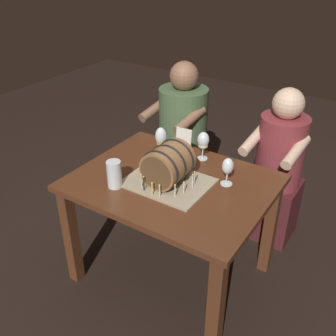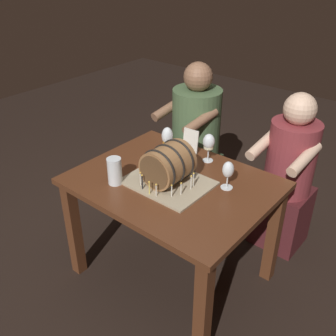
{
  "view_description": "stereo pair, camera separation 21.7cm",
  "coord_description": "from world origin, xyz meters",
  "px_view_note": "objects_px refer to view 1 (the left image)",
  "views": [
    {
      "loc": [
        1.02,
        -1.61,
        1.92
      ],
      "look_at": [
        -0.01,
        -0.04,
        0.83
      ],
      "focal_mm": 41.5,
      "sensor_mm": 36.0,
      "label": 1
    },
    {
      "loc": [
        1.2,
        -1.48,
        1.92
      ],
      "look_at": [
        -0.01,
        -0.04,
        0.83
      ],
      "focal_mm": 41.5,
      "sensor_mm": 36.0,
      "label": 2
    }
  ],
  "objects_px": {
    "dining_table": "(172,197)",
    "wine_glass_white": "(203,141)",
    "menu_card": "(184,140)",
    "wine_glass_amber": "(161,137)",
    "person_seated_left": "(183,141)",
    "wine_glass_empty": "(228,167)",
    "beer_pint": "(114,175)",
    "barrel_cake": "(168,167)",
    "person_seated_right": "(277,174)"
  },
  "relations": [
    {
      "from": "wine_glass_amber",
      "to": "person_seated_left",
      "type": "distance_m",
      "value": 0.61
    },
    {
      "from": "wine_glass_amber",
      "to": "wine_glass_white",
      "type": "height_order",
      "value": "wine_glass_amber"
    },
    {
      "from": "dining_table",
      "to": "wine_glass_white",
      "type": "xyz_separation_m",
      "value": [
        0.02,
        0.33,
        0.25
      ]
    },
    {
      "from": "wine_glass_amber",
      "to": "wine_glass_white",
      "type": "relative_size",
      "value": 1.02
    },
    {
      "from": "dining_table",
      "to": "wine_glass_amber",
      "type": "xyz_separation_m",
      "value": [
        -0.24,
        0.23,
        0.24
      ]
    },
    {
      "from": "barrel_cake",
      "to": "wine_glass_empty",
      "type": "relative_size",
      "value": 2.83
    },
    {
      "from": "barrel_cake",
      "to": "menu_card",
      "type": "relative_size",
      "value": 2.93
    },
    {
      "from": "wine_glass_empty",
      "to": "person_seated_right",
      "type": "bearing_deg",
      "value": 80.12
    },
    {
      "from": "dining_table",
      "to": "wine_glass_amber",
      "type": "relative_size",
      "value": 5.95
    },
    {
      "from": "wine_glass_amber",
      "to": "wine_glass_empty",
      "type": "height_order",
      "value": "wine_glass_amber"
    },
    {
      "from": "menu_card",
      "to": "person_seated_right",
      "type": "height_order",
      "value": "person_seated_right"
    },
    {
      "from": "wine_glass_white",
      "to": "person_seated_right",
      "type": "xyz_separation_m",
      "value": [
        0.37,
        0.43,
        -0.34
      ]
    },
    {
      "from": "wine_glass_white",
      "to": "person_seated_left",
      "type": "distance_m",
      "value": 0.66
    },
    {
      "from": "dining_table",
      "to": "barrel_cake",
      "type": "distance_m",
      "value": 0.23
    },
    {
      "from": "person_seated_left",
      "to": "wine_glass_white",
      "type": "bearing_deg",
      "value": -46.65
    },
    {
      "from": "barrel_cake",
      "to": "wine_glass_empty",
      "type": "xyz_separation_m",
      "value": [
        0.28,
        0.17,
        0.0
      ]
    },
    {
      "from": "wine_glass_amber",
      "to": "menu_card",
      "type": "xyz_separation_m",
      "value": [
        0.1,
        0.12,
        -0.04
      ]
    },
    {
      "from": "menu_card",
      "to": "wine_glass_empty",
      "type": "bearing_deg",
      "value": -31.31
    },
    {
      "from": "beer_pint",
      "to": "menu_card",
      "type": "height_order",
      "value": "menu_card"
    },
    {
      "from": "wine_glass_empty",
      "to": "menu_card",
      "type": "xyz_separation_m",
      "value": [
        -0.42,
        0.21,
        -0.03
      ]
    },
    {
      "from": "wine_glass_empty",
      "to": "beer_pint",
      "type": "relative_size",
      "value": 1.04
    },
    {
      "from": "wine_glass_amber",
      "to": "beer_pint",
      "type": "relative_size",
      "value": 1.19
    },
    {
      "from": "dining_table",
      "to": "menu_card",
      "type": "relative_size",
      "value": 7.02
    },
    {
      "from": "wine_glass_white",
      "to": "wine_glass_amber",
      "type": "bearing_deg",
      "value": -159.53
    },
    {
      "from": "menu_card",
      "to": "person_seated_right",
      "type": "bearing_deg",
      "value": 33.68
    },
    {
      "from": "wine_glass_white",
      "to": "wine_glass_empty",
      "type": "bearing_deg",
      "value": -36.15
    },
    {
      "from": "beer_pint",
      "to": "wine_glass_white",
      "type": "bearing_deg",
      "value": 65.23
    },
    {
      "from": "wine_glass_amber",
      "to": "menu_card",
      "type": "relative_size",
      "value": 1.18
    },
    {
      "from": "barrel_cake",
      "to": "dining_table",
      "type": "bearing_deg",
      "value": 82.62
    },
    {
      "from": "beer_pint",
      "to": "menu_card",
      "type": "relative_size",
      "value": 0.99
    },
    {
      "from": "dining_table",
      "to": "barrel_cake",
      "type": "xyz_separation_m",
      "value": [
        -0.01,
        -0.04,
        0.23
      ]
    },
    {
      "from": "wine_glass_amber",
      "to": "wine_glass_white",
      "type": "bearing_deg",
      "value": 20.47
    },
    {
      "from": "dining_table",
      "to": "wine_glass_amber",
      "type": "distance_m",
      "value": 0.41
    },
    {
      "from": "wine_glass_empty",
      "to": "person_seated_left",
      "type": "xyz_separation_m",
      "value": [
        -0.67,
        0.62,
        -0.27
      ]
    },
    {
      "from": "barrel_cake",
      "to": "wine_glass_white",
      "type": "distance_m",
      "value": 0.37
    },
    {
      "from": "wine_glass_amber",
      "to": "wine_glass_white",
      "type": "distance_m",
      "value": 0.27
    },
    {
      "from": "wine_glass_empty",
      "to": "wine_glass_white",
      "type": "relative_size",
      "value": 0.9
    },
    {
      "from": "beer_pint",
      "to": "person_seated_left",
      "type": "relative_size",
      "value": 0.13
    },
    {
      "from": "wine_glass_white",
      "to": "beer_pint",
      "type": "distance_m",
      "value": 0.61
    },
    {
      "from": "wine_glass_empty",
      "to": "person_seated_right",
      "type": "distance_m",
      "value": 0.71
    },
    {
      "from": "beer_pint",
      "to": "menu_card",
      "type": "bearing_deg",
      "value": 80.1
    },
    {
      "from": "menu_card",
      "to": "person_seated_left",
      "type": "xyz_separation_m",
      "value": [
        -0.25,
        0.41,
        -0.24
      ]
    },
    {
      "from": "wine_glass_white",
      "to": "person_seated_left",
      "type": "relative_size",
      "value": 0.15
    },
    {
      "from": "dining_table",
      "to": "wine_glass_empty",
      "type": "height_order",
      "value": "wine_glass_empty"
    },
    {
      "from": "wine_glass_white",
      "to": "person_seated_right",
      "type": "distance_m",
      "value": 0.66
    },
    {
      "from": "wine_glass_empty",
      "to": "beer_pint",
      "type": "xyz_separation_m",
      "value": [
        -0.52,
        -0.37,
        -0.04
      ]
    },
    {
      "from": "wine_glass_white",
      "to": "person_seated_left",
      "type": "xyz_separation_m",
      "value": [
        -0.41,
        0.43,
        -0.28
      ]
    },
    {
      "from": "menu_card",
      "to": "wine_glass_amber",
      "type": "bearing_deg",
      "value": -134.32
    },
    {
      "from": "wine_glass_empty",
      "to": "menu_card",
      "type": "bearing_deg",
      "value": 152.93
    },
    {
      "from": "wine_glass_amber",
      "to": "wine_glass_empty",
      "type": "xyz_separation_m",
      "value": [
        0.51,
        -0.09,
        -0.01
      ]
    }
  ]
}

